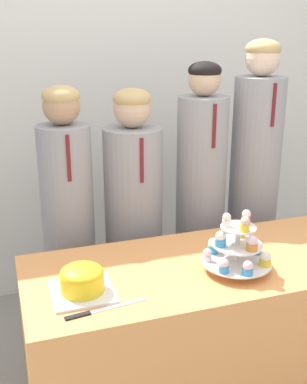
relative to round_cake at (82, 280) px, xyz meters
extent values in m
cube|color=silver|center=(0.55, 1.44, 0.54)|extent=(9.00, 0.06, 2.70)
cube|color=#EF9951|center=(0.55, 0.08, -0.44)|extent=(1.56, 0.65, 0.76)
cube|color=white|center=(0.00, 0.00, -0.05)|extent=(0.23, 0.23, 0.01)
cylinder|color=yellow|center=(0.00, 0.00, -0.01)|extent=(0.17, 0.17, 0.07)
ellipsoid|color=yellow|center=(0.00, 0.00, 0.03)|extent=(0.16, 0.16, 0.06)
cube|color=silver|center=(0.11, -0.13, -0.05)|extent=(0.22, 0.04, 0.00)
cube|color=black|center=(-0.05, -0.15, -0.05)|extent=(0.10, 0.03, 0.01)
cylinder|color=silver|center=(0.64, -0.02, 0.04)|extent=(0.02, 0.02, 0.19)
cylinder|color=silver|center=(0.64, -0.02, -0.02)|extent=(0.29, 0.29, 0.01)
cylinder|color=silver|center=(0.64, -0.02, 0.06)|extent=(0.21, 0.21, 0.01)
cylinder|color=silver|center=(0.64, -0.02, 0.13)|extent=(0.15, 0.15, 0.01)
cylinder|color=white|center=(0.52, 0.02, 0.00)|extent=(0.04, 0.04, 0.02)
sphere|color=silver|center=(0.52, 0.02, 0.02)|extent=(0.04, 0.04, 0.04)
cylinder|color=#3893DB|center=(0.54, -0.09, 0.00)|extent=(0.04, 0.04, 0.03)
sphere|color=silver|center=(0.54, -0.09, 0.02)|extent=(0.04, 0.04, 0.04)
cylinder|color=#3893DB|center=(0.62, -0.13, 0.00)|extent=(0.04, 0.04, 0.03)
sphere|color=silver|center=(0.62, -0.13, 0.02)|extent=(0.04, 0.04, 0.04)
cylinder|color=yellow|center=(0.73, -0.09, 0.00)|extent=(0.05, 0.05, 0.03)
sphere|color=#F4E5C6|center=(0.73, -0.09, 0.02)|extent=(0.05, 0.05, 0.05)
cylinder|color=#3893DB|center=(0.75, 0.02, 0.00)|extent=(0.05, 0.05, 0.03)
sphere|color=silver|center=(0.75, 0.02, 0.03)|extent=(0.04, 0.04, 0.04)
cylinder|color=#3893DB|center=(0.68, 0.09, 0.00)|extent=(0.05, 0.05, 0.03)
sphere|color=beige|center=(0.68, 0.09, 0.03)|extent=(0.04, 0.04, 0.04)
cylinder|color=#3893DB|center=(0.58, 0.08, 0.00)|extent=(0.05, 0.05, 0.03)
sphere|color=white|center=(0.58, 0.08, 0.03)|extent=(0.04, 0.04, 0.04)
cylinder|color=#3893DB|center=(0.56, -0.01, 0.08)|extent=(0.05, 0.05, 0.03)
sphere|color=white|center=(0.56, -0.01, 0.10)|extent=(0.04, 0.04, 0.04)
cylinder|color=orange|center=(0.67, -0.09, 0.07)|extent=(0.05, 0.05, 0.03)
sphere|color=silver|center=(0.67, -0.09, 0.10)|extent=(0.04, 0.04, 0.04)
cylinder|color=yellow|center=(0.69, 0.04, 0.08)|extent=(0.04, 0.04, 0.03)
sphere|color=#F4E5C6|center=(0.69, 0.04, 0.10)|extent=(0.04, 0.04, 0.04)
cylinder|color=#E5333D|center=(0.68, 0.00, 0.15)|extent=(0.04, 0.04, 0.03)
sphere|color=#F4E5C6|center=(0.68, 0.00, 0.18)|extent=(0.04, 0.04, 0.04)
cylinder|color=white|center=(0.59, 0.00, 0.15)|extent=(0.04, 0.04, 0.03)
sphere|color=#F4E5C6|center=(0.59, 0.00, 0.18)|extent=(0.03, 0.03, 0.03)
cylinder|color=yellow|center=(0.64, -0.06, 0.15)|extent=(0.04, 0.04, 0.03)
sphere|color=beige|center=(0.64, -0.06, 0.18)|extent=(0.04, 0.04, 0.04)
cylinder|color=#939399|center=(0.05, 0.67, -0.18)|extent=(0.26, 0.26, 1.27)
sphere|color=tan|center=(0.05, 0.67, 0.55)|extent=(0.18, 0.18, 0.18)
ellipsoid|color=tan|center=(0.05, 0.67, 0.60)|extent=(0.18, 0.18, 0.10)
cube|color=maroon|center=(0.05, 0.54, 0.33)|extent=(0.02, 0.01, 0.22)
cylinder|color=#939399|center=(0.40, 0.67, -0.19)|extent=(0.30, 0.30, 1.24)
sphere|color=#D6AD89|center=(0.40, 0.67, 0.52)|extent=(0.19, 0.19, 0.19)
ellipsoid|color=tan|center=(0.40, 0.67, 0.57)|extent=(0.19, 0.19, 0.10)
cube|color=maroon|center=(0.40, 0.52, 0.29)|extent=(0.02, 0.01, 0.22)
cylinder|color=#939399|center=(0.78, 0.67, -0.13)|extent=(0.27, 0.27, 1.38)
sphere|color=#D6AD89|center=(0.78, 0.67, 0.65)|extent=(0.17, 0.17, 0.17)
ellipsoid|color=black|center=(0.78, 0.67, 0.69)|extent=(0.17, 0.17, 0.09)
cube|color=maroon|center=(0.78, 0.53, 0.43)|extent=(0.02, 0.01, 0.22)
cylinder|color=#939399|center=(1.10, 0.67, -0.08)|extent=(0.28, 0.28, 1.47)
sphere|color=beige|center=(1.10, 0.67, 0.74)|extent=(0.18, 0.18, 0.18)
ellipsoid|color=tan|center=(1.10, 0.67, 0.79)|extent=(0.19, 0.19, 0.10)
cube|color=maroon|center=(1.10, 0.53, 0.52)|extent=(0.02, 0.01, 0.22)
camera|label=1|loc=(-0.25, -1.60, 0.90)|focal=45.00mm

